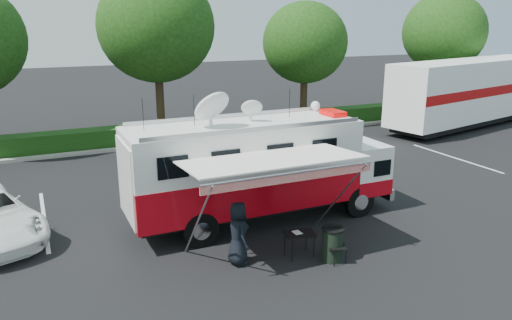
{
  "coord_description": "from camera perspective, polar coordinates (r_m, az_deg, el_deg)",
  "views": [
    {
      "loc": [
        -6.54,
        -13.7,
        6.33
      ],
      "look_at": [
        0.0,
        0.5,
        1.9
      ],
      "focal_mm": 35.0,
      "sensor_mm": 36.0,
      "label": 1
    }
  ],
  "objects": [
    {
      "name": "semi_trailer",
      "position": [
        32.94,
        23.32,
        7.18
      ],
      "size": [
        13.23,
        5.39,
        3.99
      ],
      "color": "white",
      "rests_on": "ground_plane"
    },
    {
      "name": "awning",
      "position": [
        13.09,
        2.07,
        -0.37
      ],
      "size": [
        4.74,
        2.46,
        2.87
      ],
      "color": "silver",
      "rests_on": "ground_plane"
    },
    {
      "name": "command_truck",
      "position": [
        15.81,
        0.51,
        -0.88
      ],
      "size": [
        8.69,
        2.39,
        4.17
      ],
      "color": "black",
      "rests_on": "ground_plane"
    },
    {
      "name": "stall_lines",
      "position": [
        18.85,
        -4.57,
        -3.84
      ],
      "size": [
        24.12,
        5.5,
        0.01
      ],
      "color": "silver",
      "rests_on": "ground_plane"
    },
    {
      "name": "ground_plane",
      "position": [
        16.45,
        0.73,
        -6.82
      ],
      "size": [
        120.0,
        120.0,
        0.0
      ],
      "primitive_type": "plane",
      "color": "black",
      "rests_on": "ground"
    },
    {
      "name": "folding_chair",
      "position": [
        13.74,
        8.97,
        -9.14
      ],
      "size": [
        0.6,
        0.64,
        0.97
      ],
      "color": "black",
      "rests_on": "ground_plane"
    },
    {
      "name": "back_border",
      "position": [
        27.72,
        -8.83,
        12.9
      ],
      "size": [
        60.0,
        6.14,
        8.87
      ],
      "color": "#9E998E",
      "rests_on": "ground_plane"
    },
    {
      "name": "folding_table",
      "position": [
        13.83,
        5.0,
        -8.47
      ],
      "size": [
        0.93,
        0.74,
        0.7
      ],
      "color": "black",
      "rests_on": "ground_plane"
    },
    {
      "name": "person",
      "position": [
        13.72,
        -2.04,
        -11.67
      ],
      "size": [
        0.56,
        0.85,
        1.74
      ],
      "primitive_type": "imported",
      "rotation": [
        0.0,
        0.0,
        1.58
      ],
      "color": "black",
      "rests_on": "ground_plane"
    },
    {
      "name": "trash_bin",
      "position": [
        13.82,
        8.73,
        -9.46
      ],
      "size": [
        0.63,
        0.63,
        0.93
      ],
      "color": "black",
      "rests_on": "ground_plane"
    }
  ]
}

